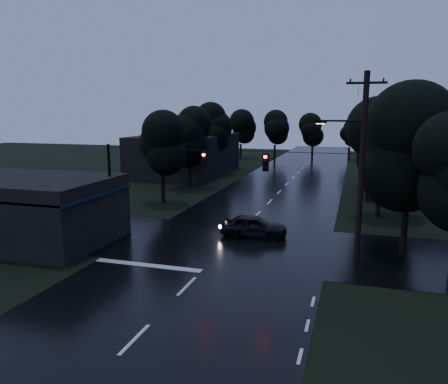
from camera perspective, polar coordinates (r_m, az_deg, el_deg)
The scene contains 18 objects.
ground at distance 16.65m, azimuth -11.59°, elevation -18.39°, with size 160.00×160.00×0.00m, color black.
main_road at distance 44.05m, azimuth 7.22°, elevation -0.04°, with size 12.00×120.00×0.02m, color black.
cross_street at distance 26.96m, azimuth 0.67°, elevation -6.74°, with size 60.00×9.00×0.02m, color black.
storefront at distance 30.21m, azimuth -25.40°, elevation -1.93°, with size 12.15×7.00×4.00m.
building_far_right at distance 47.57m, azimuth 25.02°, elevation 2.52°, with size 10.00×14.00×4.40m, color black.
building_far_left at distance 57.08m, azimuth -4.99°, elevation 4.94°, with size 10.00×16.00×5.00m, color black.
utility_pole_main at distance 23.88m, azimuth 17.35°, elevation 3.46°, with size 3.50×0.30×10.00m.
utility_pole_far at distance 40.95m, azimuth 18.42°, elevation 4.20°, with size 2.00×0.30×7.50m.
anchor_pole_left at distance 28.34m, azimuth -14.63°, elevation 0.02°, with size 0.18×0.18×6.00m, color black.
span_signals at distance 24.77m, azimuth 1.28°, elevation 4.14°, with size 15.00×0.37×1.12m.
tree_corner_near at distance 25.95m, azimuth 23.17°, elevation 5.25°, with size 4.48×4.48×9.44m.
tree_left_a at distance 38.41m, azimuth -8.13°, elevation 6.29°, with size 3.92×3.92×8.26m.
tree_left_b at distance 45.96m, azimuth -4.59°, elevation 7.51°, with size 4.20×4.20×8.85m.
tree_left_c at distance 55.55m, azimuth -1.37°, elevation 8.43°, with size 4.48×4.48×9.44m.
tree_right_a at distance 34.85m, azimuth 19.95°, elevation 5.97°, with size 4.20×4.20×8.85m.
tree_right_b at distance 42.84m, azimuth 20.27°, elevation 7.19°, with size 4.48×4.48×9.44m.
tree_right_c at distance 52.84m, azimuth 20.37°, elevation 8.09°, with size 4.76×4.76×10.03m.
car at distance 28.21m, azimuth 3.93°, elevation -4.45°, with size 1.71×4.25×1.45m, color black.
Camera 1 is at (7.18, -12.72, 7.98)m, focal length 35.00 mm.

